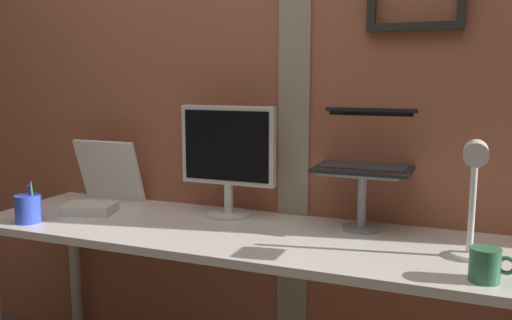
# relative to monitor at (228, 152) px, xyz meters

# --- Properties ---
(brick_wall_back) EXTENTS (3.46, 0.16, 2.63)m
(brick_wall_back) POSITION_rel_monitor_xyz_m (0.10, 0.18, 0.33)
(brick_wall_back) COLOR #9E563D
(brick_wall_back) RESTS_ON ground_plane
(desk) EXTENTS (2.14, 0.60, 0.72)m
(desk) POSITION_rel_monitor_xyz_m (0.15, -0.18, -0.33)
(desk) COLOR silver
(desk) RESTS_ON ground_plane
(monitor) EXTENTS (0.40, 0.18, 0.45)m
(monitor) POSITION_rel_monitor_xyz_m (0.00, 0.00, 0.00)
(monitor) COLOR silver
(monitor) RESTS_ON desk
(laptop_stand) EXTENTS (0.28, 0.22, 0.22)m
(laptop_stand) POSITION_rel_monitor_xyz_m (0.54, 0.00, -0.11)
(laptop_stand) COLOR gray
(laptop_stand) RESTS_ON desk
(laptop) EXTENTS (0.35, 0.31, 0.22)m
(laptop) POSITION_rel_monitor_xyz_m (0.54, 0.08, 0.02)
(laptop) COLOR black
(laptop) RESTS_ON laptop_stand
(whiteboard_panel) EXTENTS (0.32, 0.10, 0.28)m
(whiteboard_panel) POSITION_rel_monitor_xyz_m (-0.62, 0.04, -0.12)
(whiteboard_panel) COLOR white
(whiteboard_panel) RESTS_ON desk
(desk_lamp) EXTENTS (0.12, 0.20, 0.38)m
(desk_lamp) POSITION_rel_monitor_xyz_m (0.91, -0.23, -0.03)
(desk_lamp) COLOR white
(desk_lamp) RESTS_ON desk
(pen_cup) EXTENTS (0.10, 0.10, 0.16)m
(pen_cup) POSITION_rel_monitor_xyz_m (-0.68, -0.38, -0.21)
(pen_cup) COLOR blue
(pen_cup) RESTS_ON desk
(coffee_mug) EXTENTS (0.12, 0.08, 0.09)m
(coffee_mug) POSITION_rel_monitor_xyz_m (0.96, -0.38, -0.21)
(coffee_mug) COLOR #33724C
(coffee_mug) RESTS_ON desk
(paper_clutter_stack) EXTENTS (0.23, 0.19, 0.04)m
(paper_clutter_stack) POSITION_rel_monitor_xyz_m (-0.55, -0.18, -0.24)
(paper_clutter_stack) COLOR silver
(paper_clutter_stack) RESTS_ON desk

